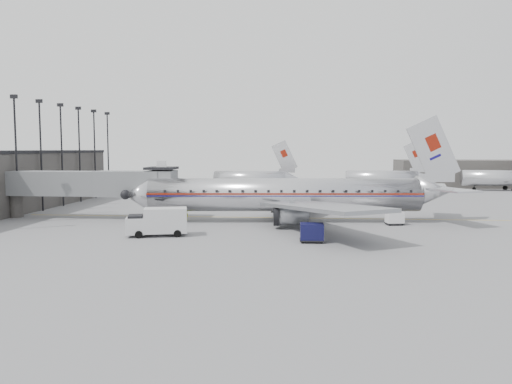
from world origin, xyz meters
TOP-DOWN VIEW (x-y plane):
  - ground at (0.00, 0.00)m, footprint 160.00×160.00m
  - hangar at (45.00, 60.00)m, footprint 30.00×12.00m
  - apron_line at (3.00, 6.00)m, footprint 60.00×0.15m
  - jet_bridge at (-16.66, 3.67)m, footprint 21.00×6.20m
  - floodlight_masts at (-27.50, 13.00)m, footprint 0.90×42.25m
  - distant_aircraft_near at (-1.79, 42.00)m, footprint 16.39×3.20m
  - distant_aircraft_mid at (24.21, 46.00)m, footprint 16.39×3.20m
  - distant_aircraft_far at (48.21, 50.00)m, footprint 16.39×3.20m
  - airliner at (6.79, 3.07)m, footprint 39.62×36.59m
  - service_van at (-6.07, -8.00)m, footprint 6.21×3.56m
  - baggage_cart_navy at (8.96, -10.00)m, footprint 2.26×1.75m
  - baggage_cart_white at (18.50, 1.33)m, footprint 2.14×1.79m
  - ramp_worker at (-5.84, 3.00)m, footprint 0.73×0.56m

SIDE VIEW (x-z plane):
  - ground at x=0.00m, z-range 0.00..0.00m
  - apron_line at x=3.00m, z-range 0.00..0.01m
  - baggage_cart_white at x=18.50m, z-range 0.05..1.54m
  - ramp_worker at x=-5.84m, z-range 0.00..1.79m
  - baggage_cart_navy at x=8.96m, z-range 0.06..1.80m
  - service_van at x=-6.07m, z-range 0.07..2.82m
  - distant_aircraft_near at x=-1.79m, z-range -2.40..7.86m
  - distant_aircraft_mid at x=24.21m, z-range -2.40..7.86m
  - distant_aircraft_far at x=48.21m, z-range -2.40..7.86m
  - hangar at x=45.00m, z-range 0.00..6.00m
  - airliner at x=6.79m, z-range -3.11..9.42m
  - jet_bridge at x=-16.66m, z-range 0.63..7.73m
  - floodlight_masts at x=-27.50m, z-range 0.74..15.99m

